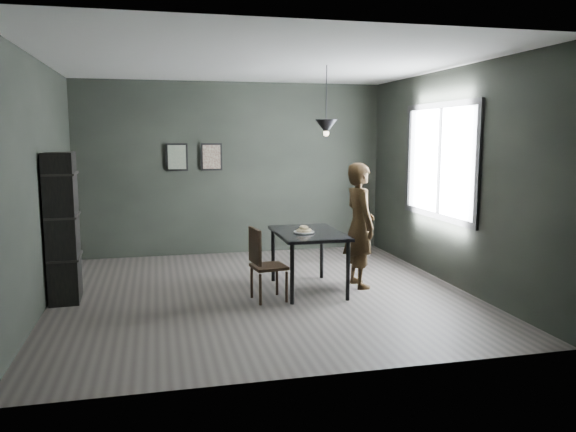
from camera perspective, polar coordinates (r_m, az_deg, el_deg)
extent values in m
plane|color=#35312E|center=(7.06, -2.70, -7.81)|extent=(5.00, 5.00, 0.00)
cube|color=black|center=(9.27, -5.61, 4.79)|extent=(5.00, 0.10, 2.80)
cube|color=silver|center=(6.84, -2.86, 15.37)|extent=(5.00, 5.00, 0.02)
cube|color=white|center=(7.82, 15.19, 5.39)|extent=(0.02, 1.80, 1.40)
cube|color=black|center=(7.81, 15.12, 5.39)|extent=(0.04, 1.96, 1.56)
cube|color=black|center=(7.02, 2.08, -1.77)|extent=(0.80, 1.20, 0.04)
cylinder|color=black|center=(6.51, 0.42, -5.94)|extent=(0.05, 0.05, 0.71)
cylinder|color=black|center=(6.70, 6.11, -5.58)|extent=(0.05, 0.05, 0.71)
cylinder|color=black|center=(7.53, -1.53, -3.99)|extent=(0.05, 0.05, 0.71)
cylinder|color=black|center=(7.70, 3.45, -3.74)|extent=(0.05, 0.05, 0.71)
cylinder|color=white|center=(6.92, 1.63, -1.70)|extent=(0.23, 0.23, 0.01)
torus|color=beige|center=(6.94, 1.96, -1.45)|extent=(0.11, 0.11, 0.04)
torus|color=beige|center=(6.95, 1.45, -1.42)|extent=(0.11, 0.11, 0.04)
torus|color=beige|center=(6.89, 1.29, -1.51)|extent=(0.11, 0.11, 0.04)
torus|color=beige|center=(6.88, 1.81, -1.54)|extent=(0.11, 0.11, 0.04)
torus|color=beige|center=(6.91, 1.63, -1.18)|extent=(0.16, 0.16, 0.06)
imported|color=black|center=(7.25, 7.29, -0.94)|extent=(0.42, 0.61, 1.60)
cube|color=black|center=(6.66, -1.96, -5.16)|extent=(0.43, 0.43, 0.04)
cube|color=black|center=(6.55, -3.38, -3.06)|extent=(0.09, 0.38, 0.42)
cylinder|color=black|center=(6.52, -2.82, -7.48)|extent=(0.03, 0.03, 0.37)
cylinder|color=black|center=(6.62, -0.14, -7.21)|extent=(0.03, 0.03, 0.37)
cylinder|color=black|center=(6.81, -3.70, -6.78)|extent=(0.03, 0.03, 0.37)
cylinder|color=black|center=(6.92, -1.13, -6.54)|extent=(0.03, 0.03, 0.37)
cube|color=black|center=(7.07, -21.93, -1.09)|extent=(0.36, 0.60, 1.75)
cylinder|color=black|center=(7.10, 3.92, 12.06)|extent=(0.01, 0.01, 0.75)
cone|color=black|center=(7.08, 3.89, 9.03)|extent=(0.28, 0.28, 0.18)
sphere|color=#FFE0B2|center=(7.08, 3.89, 8.38)|extent=(0.07, 0.07, 0.07)
cube|color=black|center=(9.15, -11.22, 5.88)|extent=(0.34, 0.03, 0.44)
cube|color=#415B4B|center=(9.13, -11.22, 5.88)|extent=(0.28, 0.01, 0.38)
cube|color=black|center=(9.19, -7.78, 5.97)|extent=(0.34, 0.03, 0.44)
cube|color=brown|center=(9.17, -7.76, 5.97)|extent=(0.28, 0.01, 0.38)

